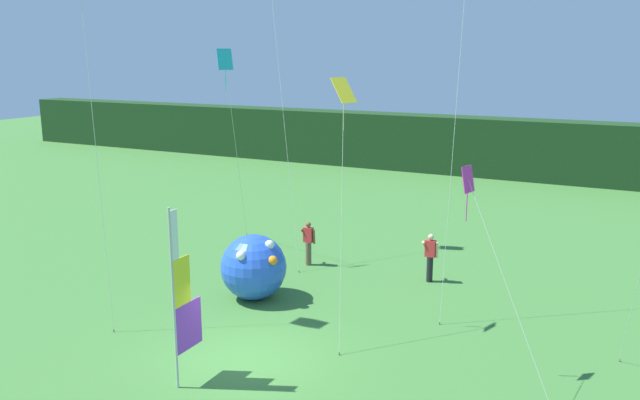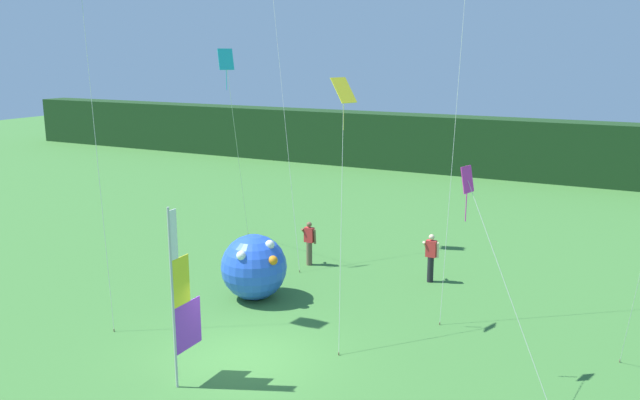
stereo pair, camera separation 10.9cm
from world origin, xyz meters
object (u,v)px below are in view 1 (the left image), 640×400
inflatable_balloon (254,267)px  kite_magenta_diamond_4 (474,197)px  kite_cyan_diamond_5 (227,75)px  person_mid_field (430,256)px  kite_yellow_diamond_2 (343,105)px  person_near_banner (308,242)px  banner_flag (182,300)px

inflatable_balloon → kite_magenta_diamond_4: bearing=-15.6°
kite_cyan_diamond_5 → inflatable_balloon: bearing=-45.7°
person_mid_field → kite_magenta_diamond_4: kite_magenta_diamond_4 is taller
kite_yellow_diamond_2 → kite_magenta_diamond_4: bearing=-20.0°
person_near_banner → inflatable_balloon: 3.87m
person_mid_field → inflatable_balloon: size_ratio=0.81×
person_near_banner → inflatable_balloon: size_ratio=0.78×
person_mid_field → kite_cyan_diamond_5: bearing=-170.7°
kite_cyan_diamond_5 → person_mid_field: bearing=9.3°
banner_flag → person_mid_field: 10.18m
kite_magenta_diamond_4 → inflatable_balloon: bearing=164.4°
banner_flag → kite_magenta_diamond_4: bearing=29.4°
inflatable_balloon → kite_cyan_diamond_5: bearing=134.3°
person_near_banner → person_mid_field: 4.66m
inflatable_balloon → kite_yellow_diamond_2: 6.42m
banner_flag → person_mid_field: (3.13, 9.61, -1.21)m
person_near_banner → kite_cyan_diamond_5: (-2.82, -0.94, 6.17)m
person_near_banner → kite_cyan_diamond_5: bearing=-161.6°
person_mid_field → kite_cyan_diamond_5: (-7.47, -1.22, 6.15)m
kite_magenta_diamond_4 → kite_cyan_diamond_5: (-10.34, 5.01, 2.49)m
kite_cyan_diamond_5 → kite_yellow_diamond_2: bearing=-29.4°
inflatable_balloon → person_mid_field: bearing=41.8°
banner_flag → kite_cyan_diamond_5: size_ratio=0.56×
kite_magenta_diamond_4 → person_mid_field: bearing=114.7°
person_mid_field → kite_yellow_diamond_2: bearing=-104.0°
person_near_banner → kite_cyan_diamond_5: 6.85m
kite_yellow_diamond_2 → kite_cyan_diamond_5: 7.24m
person_near_banner → kite_yellow_diamond_2: (3.47, -4.48, 5.56)m
person_near_banner → kite_magenta_diamond_4: size_ratio=0.32×
kite_magenta_diamond_4 → banner_flag: bearing=-150.6°
kite_yellow_diamond_2 → inflatable_balloon: bearing=169.8°
inflatable_balloon → person_near_banner: bearing=90.4°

